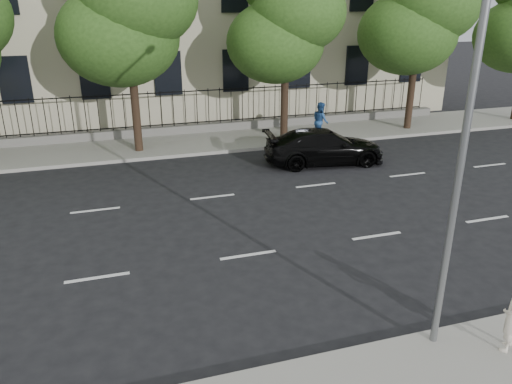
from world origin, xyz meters
TOP-DOWN VIEW (x-y plane):
  - ground at (0.00, 0.00)m, footprint 120.00×120.00m
  - far_sidewalk at (0.00, 14.00)m, footprint 60.00×4.00m
  - lane_markings at (0.00, 4.75)m, footprint 49.60×4.62m
  - iron_fence at (0.00, 15.70)m, footprint 30.00×0.50m
  - street_light at (2.50, -1.77)m, footprint 0.25×3.32m
  - tree_c at (-1.96, 13.36)m, footprint 5.89×5.50m
  - tree_d at (5.04, 13.36)m, footprint 5.34×4.94m
  - tree_e at (12.04, 13.36)m, footprint 5.71×5.31m
  - black_sedan at (5.40, 9.38)m, footprint 5.30×2.67m
  - pedestrian_far at (6.62, 12.50)m, footprint 0.72×0.91m

SIDE VIEW (x-z plane):
  - ground at x=0.00m, z-range 0.00..0.00m
  - lane_markings at x=0.00m, z-range 0.00..0.01m
  - far_sidewalk at x=0.00m, z-range 0.00..0.15m
  - iron_fence at x=0.00m, z-range -0.45..1.75m
  - black_sedan at x=5.40m, z-range 0.00..1.48m
  - pedestrian_far at x=6.62m, z-range 0.15..1.97m
  - street_light at x=2.50m, z-range 1.12..9.17m
  - tree_d at x=5.04m, z-range 1.42..10.26m
  - tree_e at x=12.04m, z-range 1.47..10.93m
  - tree_c at x=-1.96m, z-range 1.51..11.31m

